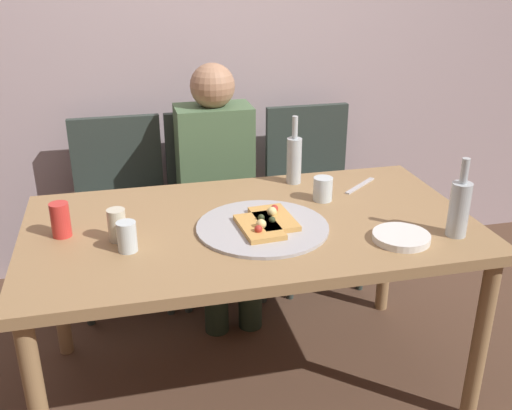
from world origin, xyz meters
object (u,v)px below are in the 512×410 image
at_px(pizza_slice_last, 259,227).
at_px(table_knife, 360,186).
at_px(plate_stack, 401,237).
at_px(pizza_slice_extra, 274,218).
at_px(dining_table, 251,240).
at_px(wine_glass, 127,237).
at_px(tumbler_near, 117,225).
at_px(guest_in_sweater, 219,178).
at_px(beer_bottle, 294,159).
at_px(wine_bottle, 459,207).
at_px(soda_can, 61,220).
at_px(tumbler_far, 323,189).
at_px(pizza_tray, 263,227).
at_px(chair_left, 121,200).
at_px(chair_middle, 214,192).
at_px(chair_right, 312,183).

relative_size(pizza_slice_last, table_knife, 1.04).
bearing_deg(plate_stack, pizza_slice_extra, 149.34).
xyz_separation_m(dining_table, wine_glass, (-0.44, -0.12, 0.12)).
height_order(tumbler_near, guest_in_sweater, guest_in_sweater).
relative_size(tumbler_near, table_knife, 0.52).
bearing_deg(guest_in_sweater, beer_bottle, 127.46).
height_order(wine_bottle, soda_can, wine_bottle).
relative_size(tumbler_far, wine_glass, 0.92).
height_order(pizza_tray, pizza_slice_last, pizza_slice_last).
xyz_separation_m(pizza_tray, table_knife, (0.50, 0.31, -0.00)).
height_order(beer_bottle, plate_stack, beer_bottle).
height_order(pizza_tray, wine_glass, wine_glass).
height_order(soda_can, guest_in_sweater, guest_in_sweater).
xyz_separation_m(tumbler_far, plate_stack, (0.14, -0.40, -0.03)).
distance_m(pizza_tray, wine_glass, 0.48).
bearing_deg(table_knife, chair_left, -70.50).
relative_size(dining_table, wine_glass, 15.79).
bearing_deg(tumbler_near, guest_in_sweater, 56.90).
bearing_deg(table_knife, soda_can, -29.53).
relative_size(wine_bottle, table_knife, 1.28).
bearing_deg(pizza_slice_extra, chair_middle, 94.72).
bearing_deg(table_knife, guest_in_sweater, -79.97).
distance_m(pizza_slice_last, plate_stack, 0.49).
xyz_separation_m(pizza_slice_extra, plate_stack, (0.39, -0.23, -0.01)).
distance_m(pizza_slice_last, wine_bottle, 0.69).
relative_size(pizza_slice_extra, chair_right, 0.25).
bearing_deg(tumbler_near, pizza_tray, -3.08).
xyz_separation_m(pizza_tray, wine_bottle, (0.64, -0.21, 0.10)).
bearing_deg(chair_right, chair_left, 0.00).
height_order(table_knife, guest_in_sweater, guest_in_sweater).
distance_m(pizza_slice_extra, guest_in_sweater, 0.74).
distance_m(dining_table, chair_left, 0.98).
distance_m(tumbler_near, wine_glass, 0.09).
bearing_deg(table_knife, wine_bottle, 66.35).
xyz_separation_m(beer_bottle, chair_middle, (-0.26, 0.50, -0.32)).
bearing_deg(dining_table, guest_in_sweater, 89.69).
relative_size(pizza_tray, wine_glass, 4.59).
bearing_deg(beer_bottle, tumbler_far, -75.46).
relative_size(beer_bottle, tumbler_near, 2.56).
height_order(dining_table, tumbler_near, tumbler_near).
distance_m(tumbler_near, plate_stack, 0.97).
height_order(pizza_slice_extra, guest_in_sweater, guest_in_sweater).
height_order(beer_bottle, chair_middle, beer_bottle).
distance_m(table_knife, guest_in_sweater, 0.70).
height_order(chair_left, guest_in_sweater, guest_in_sweater).
bearing_deg(soda_can, beer_bottle, 18.39).
distance_m(dining_table, soda_can, 0.68).
bearing_deg(pizza_slice_last, chair_middle, 90.36).
height_order(wine_glass, chair_middle, chair_middle).
bearing_deg(table_knife, tumbler_near, -23.53).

